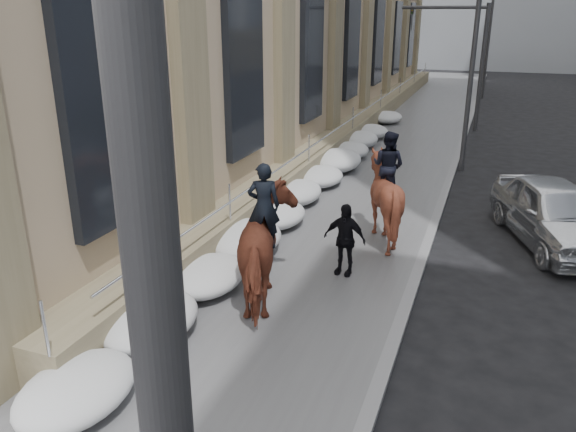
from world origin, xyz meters
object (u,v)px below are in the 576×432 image
(mounted_horse_left, at_px, (270,247))
(mounted_horse_right, at_px, (384,194))
(pedestrian, at_px, (345,239))
(car_silver, at_px, (555,213))

(mounted_horse_left, relative_size, mounted_horse_right, 1.06)
(mounted_horse_right, height_order, pedestrian, mounted_horse_right)
(mounted_horse_right, relative_size, pedestrian, 1.69)
(pedestrian, xyz_separation_m, car_silver, (4.46, 3.78, -0.11))
(pedestrian, distance_m, car_silver, 5.84)
(mounted_horse_left, xyz_separation_m, mounted_horse_right, (1.44, 4.05, 0.00))
(car_silver, bearing_deg, mounted_horse_left, -154.82)
(mounted_horse_right, distance_m, car_silver, 4.35)
(mounted_horse_left, distance_m, pedestrian, 2.05)
(pedestrian, relative_size, car_silver, 0.34)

